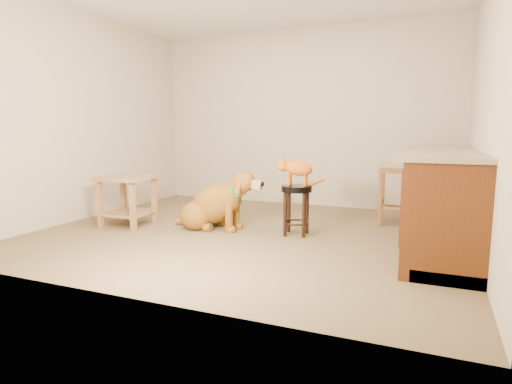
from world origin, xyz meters
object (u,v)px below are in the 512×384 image
at_px(wood_stool, 394,196).
at_px(golden_retriever, 215,205).
at_px(padded_stool, 296,200).
at_px(side_table, 128,193).
at_px(tabby_kitten, 296,169).

relative_size(wood_stool, golden_retriever, 0.58).
relative_size(padded_stool, wood_stool, 0.81).
height_order(padded_stool, side_table, side_table).
xyz_separation_m(wood_stool, tabby_kitten, (-0.93, -0.95, 0.37)).
xyz_separation_m(wood_stool, golden_retriever, (-1.87, -1.03, -0.07)).
bearing_deg(side_table, golden_retriever, 13.71).
xyz_separation_m(side_table, golden_retriever, (1.03, 0.25, -0.12)).
bearing_deg(golden_retriever, padded_stool, 5.08).
distance_m(wood_stool, tabby_kitten, 1.39).
xyz_separation_m(golden_retriever, tabby_kitten, (0.94, 0.08, 0.44)).
distance_m(padded_stool, side_table, 2.01).
bearing_deg(tabby_kitten, wood_stool, 38.93).
distance_m(padded_stool, golden_retriever, 0.96).
bearing_deg(wood_stool, padded_stool, -134.06).
height_order(golden_retriever, tabby_kitten, tabby_kitten).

